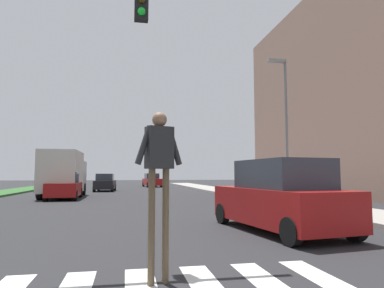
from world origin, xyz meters
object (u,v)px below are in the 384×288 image
Objects in this scene: street_lamp_right at (285,116)px; pedestrian_performer at (159,168)px; suv_crossing at (279,197)px; sedan_midblock at (65,187)px; sedan_distant at (105,183)px; truck_box_delivery at (64,173)px; sedan_far_horizon at (152,181)px.

street_lamp_right is 14.03m from pedestrian_performer.
suv_crossing reaches higher than sedan_midblock.
sedan_midblock is at bearing -100.32° from sedan_distant.
truck_box_delivery reaches higher than sedan_midblock.
pedestrian_performer is at bearing -133.54° from suv_crossing.
suv_crossing is 25.21m from sedan_distant.
suv_crossing is 0.78× the size of truck_box_delivery.
sedan_midblock is 0.97× the size of sedan_distant.
sedan_far_horizon reaches higher than sedan_distant.
street_lamp_right is at bearing -34.05° from truck_box_delivery.
sedan_midblock is 10.60m from sedan_distant.
sedan_midblock reaches higher than sedan_distant.
truck_box_delivery reaches higher than sedan_distant.
pedestrian_performer is 20.26m from truck_box_delivery.
suv_crossing is 16.16m from sedan_midblock.
pedestrian_performer is 0.40× the size of truck_box_delivery.
sedan_distant is at bearing 79.68° from sedan_midblock.
pedestrian_performer is 0.52× the size of suv_crossing.
pedestrian_performer is at bearing -76.66° from truck_box_delivery.
suv_crossing is 34.64m from sedan_far_horizon.
sedan_far_horizon is (2.75, 38.53, -0.88)m from pedestrian_performer.
pedestrian_performer reaches higher than suv_crossing.
suv_crossing is at bearing -75.98° from sedan_distant.
street_lamp_right reaches higher than sedan_far_horizon.
sedan_far_horizon is at bearing 91.59° from suv_crossing.
sedan_distant is at bearing 75.28° from truck_box_delivery.
sedan_distant is 11.40m from sedan_far_horizon.
truck_box_delivery is at bearing 101.87° from sedan_midblock.
sedan_distant is (-10.02, 16.95, -3.83)m from street_lamp_right.
truck_box_delivery reaches higher than sedan_far_horizon.
sedan_distant is at bearing 120.58° from street_lamp_right.
street_lamp_right is 1.74× the size of sedan_distant.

